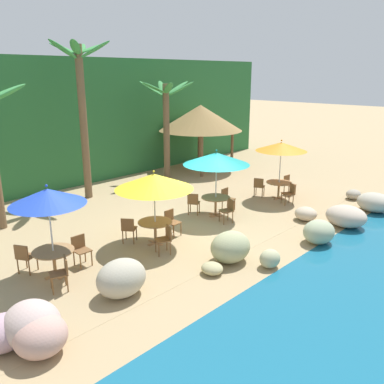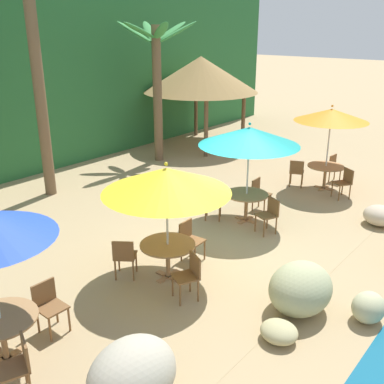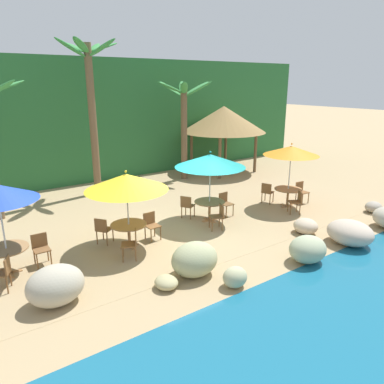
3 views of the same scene
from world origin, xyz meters
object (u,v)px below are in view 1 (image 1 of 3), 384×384
dining_table_teal (216,200)px  chair_orange_inland (259,186)px  dining_table_orange (279,185)px  palm_tree_third (166,113)px  chair_yellow_left (166,238)px  umbrella_blue (47,197)px  umbrella_teal (216,159)px  palm_tree_second (82,98)px  palapa_hut (200,118)px  chair_orange_seaward (288,183)px  chair_blue_inland (24,256)px  dining_table_yellow (155,225)px  umbrella_orange (281,147)px  dining_table_blue (54,255)px  chair_yellow_seaward (171,221)px  chair_teal_seaward (227,197)px  umbrella_yellow (154,181)px  chair_teal_inland (193,202)px  chair_yellow_inland (129,228)px  chair_blue_left (62,271)px  chair_blue_seaward (80,248)px

dining_table_teal → chair_orange_inland: chair_orange_inland is taller
dining_table_orange → palm_tree_third: bearing=98.5°
chair_yellow_left → umbrella_blue: bearing=159.9°
dining_table_orange → umbrella_teal: bearing=171.4°
palm_tree_second → palapa_hut: 7.58m
umbrella_teal → dining_table_orange: (3.58, -0.54, -1.62)m
chair_orange_seaward → umbrella_blue: bearing=177.5°
chair_blue_inland → chair_orange_seaward: size_ratio=1.00×
dining_table_teal → dining_table_yellow: bearing=-174.4°
umbrella_orange → chair_orange_inland: (-0.40, 0.75, -1.78)m
palm_tree_second → dining_table_blue: bearing=-129.6°
umbrella_teal → palapa_hut: size_ratio=0.56×
umbrella_blue → dining_table_orange: bearing=-2.9°
chair_blue_inland → chair_yellow_seaward: 4.74m
chair_blue_inland → chair_orange_seaward: 11.66m
umbrella_teal → chair_teal_seaward: umbrella_teal is taller
umbrella_yellow → chair_teal_inland: 3.38m
dining_table_orange → chair_orange_seaward: 0.86m
chair_yellow_inland → chair_yellow_seaward: bearing=-19.0°
umbrella_teal → palm_tree_second: size_ratio=0.39×
umbrella_yellow → dining_table_teal: bearing=5.6°
chair_yellow_inland → chair_teal_seaward: bearing=-1.9°
umbrella_blue → palapa_hut: 13.45m
chair_yellow_seaward → umbrella_orange: (6.09, -0.35, 1.78)m
chair_orange_inland → chair_yellow_inland: bearing=179.3°
chair_orange_seaward → dining_table_yellow: bearing=178.7°
dining_table_yellow → chair_orange_seaward: bearing=-1.3°
chair_yellow_seaward → umbrella_teal: bearing=4.4°
chair_blue_inland → chair_yellow_inland: 3.26m
chair_blue_left → umbrella_orange: size_ratio=0.34×
chair_blue_seaward → chair_yellow_inland: 1.92m
chair_blue_left → chair_blue_seaward: bearing=39.8°
chair_yellow_left → chair_orange_inland: same height
dining_table_blue → chair_orange_seaward: 11.13m
chair_yellow_seaward → umbrella_orange: 6.36m
umbrella_blue → chair_orange_seaward: size_ratio=2.95×
chair_yellow_inland → dining_table_teal: size_ratio=0.79×
chair_yellow_left → palapa_hut: size_ratio=0.19×
chair_teal_inland → umbrella_blue: bearing=-173.5°
chair_blue_left → chair_yellow_left: bearing=-5.0°
palapa_hut → dining_table_blue: bearing=-154.4°
chair_teal_seaward → umbrella_yellow: bearing=-173.7°
chair_blue_seaward → chair_orange_seaward: size_ratio=1.00×
dining_table_orange → palapa_hut: 6.98m
chair_blue_seaward → dining_table_yellow: chair_blue_seaward is taller
umbrella_blue → umbrella_yellow: umbrella_blue is taller
dining_table_yellow → chair_teal_seaward: 4.23m
palm_tree_second → chair_yellow_inland: bearing=-109.8°
umbrella_yellow → chair_yellow_seaward: 1.77m
chair_yellow_inland → palm_tree_second: (1.92, 5.33, 3.79)m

